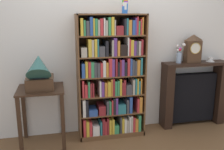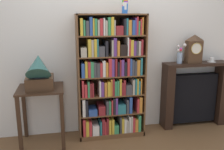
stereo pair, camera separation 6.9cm
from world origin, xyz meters
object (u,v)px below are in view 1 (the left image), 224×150
object	(u,v)px
bookshelf	(111,79)
teacup_with_saucer	(210,60)
side_table_left	(42,103)
mantel_clock	(193,49)
gramophone	(39,73)
cup_stack	(125,4)
fireplace_mantel	(193,94)
flower_vase	(179,55)

from	to	relation	value
bookshelf	teacup_with_saucer	xyz separation A→B (m)	(1.50, 0.06, 0.19)
side_table_left	mantel_clock	distance (m)	2.20
gramophone	teacup_with_saucer	bearing A→B (deg)	4.39
side_table_left	bookshelf	bearing A→B (deg)	4.87
cup_stack	fireplace_mantel	size ratio (longest dim) A/B	0.24
teacup_with_saucer	cup_stack	bearing A→B (deg)	-176.29
gramophone	mantel_clock	distance (m)	2.13
cup_stack	gramophone	world-z (taller)	cup_stack
bookshelf	side_table_left	distance (m)	0.95
fireplace_mantel	mantel_clock	size ratio (longest dim) A/B	2.44
mantel_clock	teacup_with_saucer	world-z (taller)	mantel_clock
bookshelf	flower_vase	xyz separation A→B (m)	(1.00, 0.06, 0.28)
bookshelf	mantel_clock	distance (m)	1.26
flower_vase	mantel_clock	bearing A→B (deg)	-1.03
bookshelf	fireplace_mantel	world-z (taller)	bookshelf
cup_stack	mantel_clock	size ratio (longest dim) A/B	0.58
cup_stack	flower_vase	xyz separation A→B (m)	(0.83, 0.09, -0.69)
side_table_left	teacup_with_saucer	size ratio (longest dim) A/B	6.04
side_table_left	flower_vase	distance (m)	1.99
fireplace_mantel	flower_vase	world-z (taller)	flower_vase
side_table_left	mantel_clock	xyz separation A→B (m)	(2.12, 0.13, 0.60)
mantel_clock	flower_vase	size ratio (longest dim) A/B	1.41
mantel_clock	flower_vase	world-z (taller)	mantel_clock
side_table_left	flower_vase	bearing A→B (deg)	4.08
flower_vase	teacup_with_saucer	distance (m)	0.51
bookshelf	gramophone	size ratio (longest dim) A/B	3.27
mantel_clock	flower_vase	distance (m)	0.22
side_table_left	gramophone	bearing A→B (deg)	-90.00
bookshelf	teacup_with_saucer	bearing A→B (deg)	2.20
flower_vase	teacup_with_saucer	xyz separation A→B (m)	(0.50, -0.00, -0.09)
fireplace_mantel	teacup_with_saucer	world-z (taller)	teacup_with_saucer
bookshelf	flower_vase	bearing A→B (deg)	3.36
fireplace_mantel	flower_vase	bearing A→B (deg)	-176.14
bookshelf	side_table_left	size ratio (longest dim) A/B	2.19
side_table_left	mantel_clock	world-z (taller)	mantel_clock
mantel_clock	teacup_with_saucer	size ratio (longest dim) A/B	3.22
fireplace_mantel	teacup_with_saucer	bearing A→B (deg)	-4.79
teacup_with_saucer	side_table_left	bearing A→B (deg)	-176.78
gramophone	mantel_clock	world-z (taller)	mantel_clock
fireplace_mantel	flower_vase	distance (m)	0.66
mantel_clock	teacup_with_saucer	xyz separation A→B (m)	(0.30, 0.00, -0.17)
fireplace_mantel	gramophone	bearing A→B (deg)	-174.66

